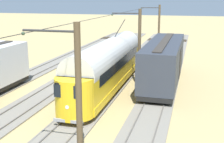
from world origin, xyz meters
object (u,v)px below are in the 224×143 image
Objects in this scene: catenary_pole_mid_far at (77,99)px; vintage_streetcar at (108,63)px; boxcar_adjacent at (164,61)px; catenary_pole_foreground at (158,30)px; catenary_pole_mid_near at (139,47)px.

vintage_streetcar is at bearing -79.67° from catenary_pole_mid_far.
boxcar_adjacent is 13.35m from catenary_pole_foreground.
catenary_pole_mid_near is (2.15, 1.57, 1.45)m from boxcar_adjacent.
catenary_pole_mid_far is (0.00, 29.33, 0.00)m from catenary_pole_foreground.
vintage_streetcar reaches higher than boxcar_adjacent.
vintage_streetcar is 13.56m from catenary_pole_mid_far.
catenary_pole_foreground reaches higher than vintage_streetcar.
boxcar_adjacent is 1.93× the size of catenary_pole_mid_near.
catenary_pole_mid_far is (-2.42, 13.27, 1.35)m from vintage_streetcar.
catenary_pole_foreground reaches higher than boxcar_adjacent.
catenary_pole_mid_far reaches higher than vintage_streetcar.
catenary_pole_foreground is at bearing -80.69° from boxcar_adjacent.
boxcar_adjacent is at bearing -97.53° from catenary_pole_mid_far.
vintage_streetcar is at bearing 33.03° from boxcar_adjacent.
vintage_streetcar is 2.60× the size of catenary_pole_mid_far.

